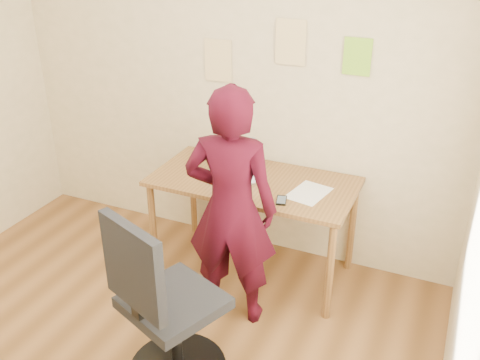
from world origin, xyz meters
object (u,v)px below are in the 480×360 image
at_px(phone, 281,200).
at_px(person, 231,209).
at_px(office_chair, 164,314).
at_px(laptop, 232,168).
at_px(desk, 253,191).

relative_size(phone, person, 0.09).
bearing_deg(office_chair, person, 103.67).
distance_m(laptop, person, 0.56).
bearing_deg(person, laptop, -75.71).
bearing_deg(laptop, office_chair, -106.83).
bearing_deg(office_chair, phone, 93.51).
height_order(desk, phone, phone).
bearing_deg(phone, person, -142.38).
xyz_separation_m(phone, office_chair, (-0.31, -0.95, -0.29)).
bearing_deg(person, desk, -92.81).
relative_size(laptop, office_chair, 0.38).
bearing_deg(phone, laptop, 138.10).
relative_size(desk, person, 0.90).
bearing_deg(person, phone, -137.07).
height_order(phone, office_chair, office_chair).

